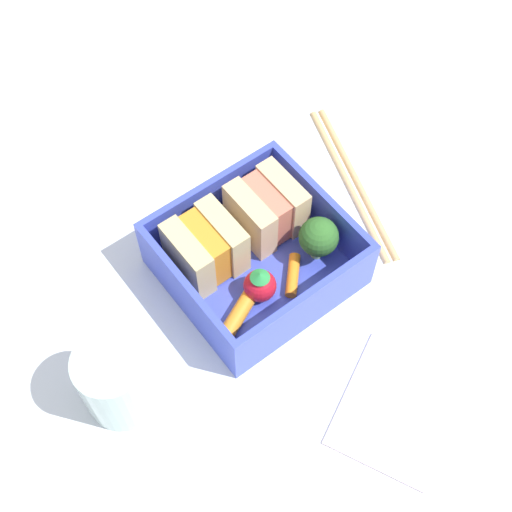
{
  "coord_description": "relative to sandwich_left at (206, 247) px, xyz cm",
  "views": [
    {
      "loc": [
        -19.37,
        -25.28,
        55.83
      ],
      "look_at": [
        0.0,
        0.0,
        2.7
      ],
      "focal_mm": 50.0,
      "sensor_mm": 36.0,
      "label": 1
    }
  ],
  "objects": [
    {
      "name": "bento_rim",
      "position": [
        3.31,
        -2.81,
        -0.18
      ],
      "size": [
        15.04,
        14.28,
        4.84
      ],
      "color": "blue",
      "rests_on": "bento_tray"
    },
    {
      "name": "broccoli_floret",
      "position": [
        8.22,
        -5.27,
        0.31
      ],
      "size": [
        3.51,
        3.51,
        4.74
      ],
      "color": "#8CBB6E",
      "rests_on": "bento_tray"
    },
    {
      "name": "strawberry_far_left",
      "position": [
        1.81,
        -5.31,
        -1.05
      ],
      "size": [
        2.85,
        2.85,
        3.45
      ],
      "color": "red",
      "rests_on": "bento_tray"
    },
    {
      "name": "ground_plane",
      "position": [
        3.31,
        -2.81,
        -4.8
      ],
      "size": [
        120.0,
        120.0,
        2.0
      ],
      "primitive_type": "cube",
      "color": "silver"
    },
    {
      "name": "folded_napkin",
      "position": [
        4.52,
        -19.9,
        -3.6
      ],
      "size": [
        13.28,
        12.26,
        0.4
      ],
      "primitive_type": "cube",
      "rotation": [
        0.0,
        0.0,
        0.45
      ],
      "color": "silver",
      "rests_on": "ground_plane"
    },
    {
      "name": "carrot_stick_far_left",
      "position": [
        5.04,
        -5.84,
        -2.09
      ],
      "size": [
        3.54,
        3.59,
        1.01
      ],
      "primitive_type": "cylinder",
      "rotation": [
        1.57,
        0.0,
        5.51
      ],
      "color": "orange",
      "rests_on": "bento_tray"
    },
    {
      "name": "bento_tray",
      "position": [
        3.31,
        -2.81,
        -3.2
      ],
      "size": [
        15.04,
        14.28,
        1.2
      ],
      "primitive_type": "cube",
      "color": "blue",
      "rests_on": "ground_plane"
    },
    {
      "name": "sandwich_left",
      "position": [
        0.0,
        0.0,
        0.0
      ],
      "size": [
        5.5,
        5.61,
        5.19
      ],
      "color": "#D3BE82",
      "rests_on": "bento_tray"
    },
    {
      "name": "carrot_stick_left",
      "position": [
        -1.4,
        -6.23,
        -1.91
      ],
      "size": [
        5.32,
        3.39,
        1.38
      ],
      "primitive_type": "cylinder",
      "rotation": [
        1.57,
        0.0,
        1.99
      ],
      "color": "orange",
      "rests_on": "bento_tray"
    },
    {
      "name": "drinking_glass",
      "position": [
        -12.5,
        -5.7,
        0.0
      ],
      "size": [
        5.66,
        5.66,
        7.6
      ],
      "primitive_type": "cylinder",
      "color": "silver",
      "rests_on": "ground_plane"
    },
    {
      "name": "chopstick_pair",
      "position": [
        16.84,
        -0.59,
        -3.45
      ],
      "size": [
        7.75,
        18.52,
        0.7
      ],
      "color": "tan",
      "rests_on": "ground_plane"
    },
    {
      "name": "sandwich_center_left",
      "position": [
        6.62,
        0.0,
        0.0
      ],
      "size": [
        5.5,
        5.61,
        5.19
      ],
      "color": "#DEB584",
      "rests_on": "bento_tray"
    }
  ]
}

